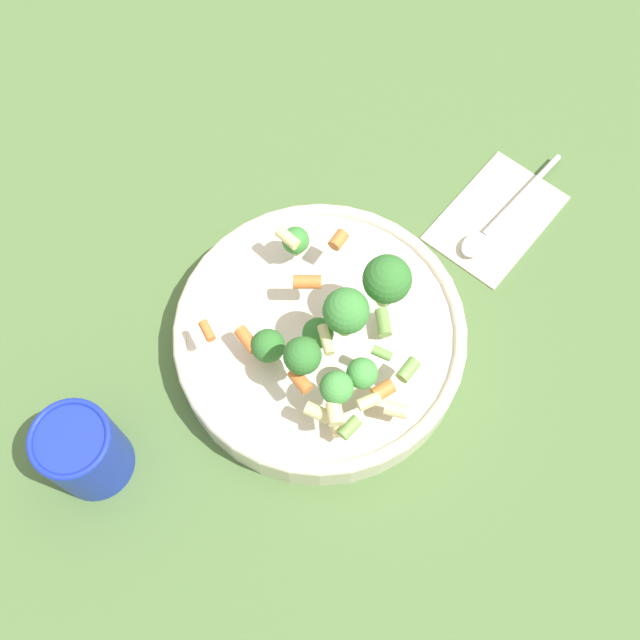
% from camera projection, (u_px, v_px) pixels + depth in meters
% --- Properties ---
extents(ground_plane, '(3.00, 3.00, 0.00)m').
position_uv_depth(ground_plane, '(320.00, 346.00, 0.79)').
color(ground_plane, '#4C6B38').
extents(bowl, '(0.30, 0.30, 0.05)m').
position_uv_depth(bowl, '(320.00, 336.00, 0.77)').
color(bowl, beige).
rests_on(bowl, ground_plane).
extents(pasta_salad, '(0.22, 0.19, 0.11)m').
position_uv_depth(pasta_salad, '(338.00, 325.00, 0.69)').
color(pasta_salad, '#8CB766').
rests_on(pasta_salad, bowl).
extents(cup, '(0.07, 0.07, 0.10)m').
position_uv_depth(cup, '(83.00, 451.00, 0.69)').
color(cup, '#192DAD').
rests_on(cup, ground_plane).
extents(napkin, '(0.16, 0.18, 0.01)m').
position_uv_depth(napkin, '(496.00, 217.00, 0.85)').
color(napkin, beige).
rests_on(napkin, ground_plane).
extents(spoon, '(0.09, 0.17, 0.01)m').
position_uv_depth(spoon, '(495.00, 223.00, 0.84)').
color(spoon, silver).
rests_on(spoon, napkin).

